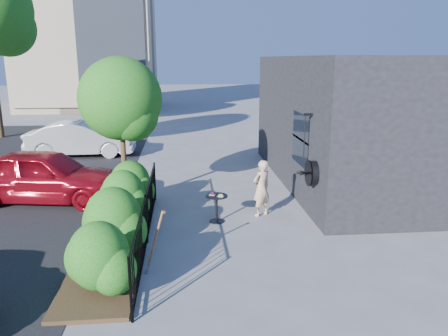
{
  "coord_description": "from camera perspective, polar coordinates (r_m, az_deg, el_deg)",
  "views": [
    {
      "loc": [
        -0.65,
        -9.02,
        3.93
      ],
      "look_at": [
        0.36,
        1.79,
        1.2
      ],
      "focal_mm": 35.0,
      "sensor_mm": 36.0,
      "label": 1
    }
  ],
  "objects": [
    {
      "name": "cafe_table",
      "position": [
        10.73,
        -0.96,
        -4.68
      ],
      "size": [
        0.54,
        0.54,
        0.73
      ],
      "rotation": [
        0.0,
        0.0,
        -0.42
      ],
      "color": "black",
      "rests_on": "ground"
    },
    {
      "name": "shovel",
      "position": [
        8.36,
        -9.13,
        -9.91
      ],
      "size": [
        0.42,
        0.16,
        1.25
      ],
      "color": "brown",
      "rests_on": "ground"
    },
    {
      "name": "woman",
      "position": [
        11.13,
        4.92,
        -2.64
      ],
      "size": [
        0.64,
        0.58,
        1.46
      ],
      "primitive_type": "imported",
      "rotation": [
        0.0,
        0.0,
        3.71
      ],
      "color": "tan",
      "rests_on": "ground"
    },
    {
      "name": "fence",
      "position": [
        9.66,
        -10.1,
        -6.51
      ],
      "size": [
        0.05,
        6.05,
        1.1
      ],
      "color": "black",
      "rests_on": "ground"
    },
    {
      "name": "car_red",
      "position": [
        13.21,
        -22.41,
        -0.92
      ],
      "size": [
        4.61,
        2.46,
        1.49
      ],
      "primitive_type": "imported",
      "rotation": [
        0.0,
        0.0,
        1.41
      ],
      "color": "maroon",
      "rests_on": "ground"
    },
    {
      "name": "ground",
      "position": [
        9.86,
        -1.12,
        -9.37
      ],
      "size": [
        120.0,
        120.0,
        0.0
      ],
      "primitive_type": "plane",
      "color": "gray",
      "rests_on": "ground"
    },
    {
      "name": "shrubs",
      "position": [
        9.78,
        -13.61,
        -5.57
      ],
      "size": [
        1.1,
        5.6,
        1.24
      ],
      "color": "#155713",
      "rests_on": "ground"
    },
    {
      "name": "shop_building",
      "position": [
        14.97,
        19.08,
        5.94
      ],
      "size": [
        6.22,
        9.0,
        4.0
      ],
      "color": "black",
      "rests_on": "ground"
    },
    {
      "name": "patio_tree",
      "position": [
        11.94,
        -13.06,
        8.15
      ],
      "size": [
        2.2,
        2.2,
        3.94
      ],
      "color": "#3F2B19",
      "rests_on": "ground"
    },
    {
      "name": "car_silver",
      "position": [
        18.97,
        -18.15,
        3.64
      ],
      "size": [
        4.32,
        1.52,
        1.42
      ],
      "primitive_type": "imported",
      "rotation": [
        0.0,
        0.0,
        1.58
      ],
      "color": "silver",
      "rests_on": "ground"
    },
    {
      "name": "planting_bed",
      "position": [
        9.94,
        -14.04,
        -9.36
      ],
      "size": [
        1.3,
        6.0,
        0.08
      ],
      "primitive_type": "cube",
      "color": "#382616",
      "rests_on": "ground"
    }
  ]
}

